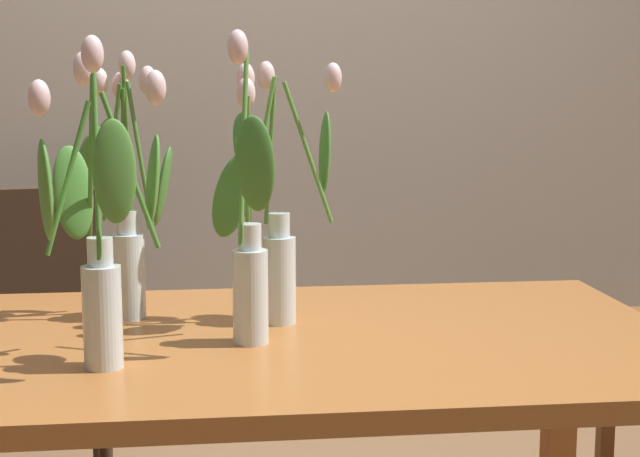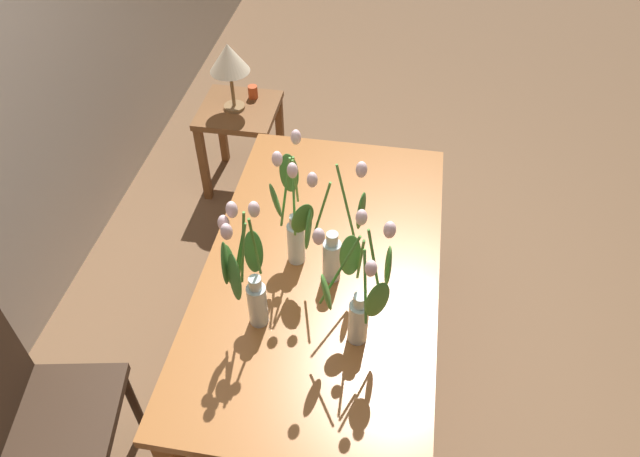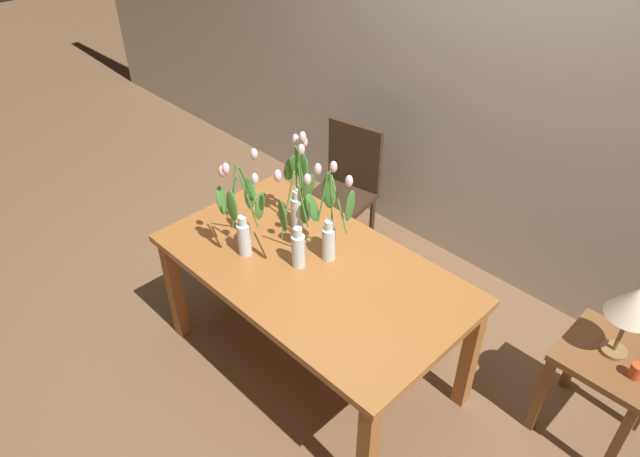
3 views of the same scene
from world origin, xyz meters
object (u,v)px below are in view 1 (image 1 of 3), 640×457
(tulip_vase_2, at_px, (125,211))
(dining_chair, at_px, (36,331))
(tulip_vase_1, at_px, (248,249))
(tulip_vase_0, at_px, (99,238))
(dining_table, at_px, (276,381))
(tulip_vase_3, at_px, (278,221))

(tulip_vase_2, height_order, dining_chair, tulip_vase_2)
(tulip_vase_1, bearing_deg, tulip_vase_0, -154.29)
(tulip_vase_1, xyz_separation_m, tulip_vase_2, (-0.25, 0.25, 0.04))
(dining_table, relative_size, tulip_vase_0, 2.83)
(tulip_vase_1, relative_size, dining_chair, 0.63)
(tulip_vase_2, relative_size, dining_chair, 0.60)
(tulip_vase_0, distance_m, tulip_vase_2, 0.37)
(dining_chair, bearing_deg, tulip_vase_0, -73.73)
(tulip_vase_2, bearing_deg, dining_chair, 114.41)
(tulip_vase_0, height_order, tulip_vase_3, tulip_vase_0)
(tulip_vase_0, bearing_deg, tulip_vase_2, 88.45)
(tulip_vase_2, bearing_deg, tulip_vase_3, -15.98)
(dining_chair, bearing_deg, dining_table, -55.78)
(dining_table, distance_m, dining_chair, 1.14)
(tulip_vase_3, bearing_deg, tulip_vase_0, -139.17)
(dining_table, height_order, tulip_vase_2, tulip_vase_2)
(dining_table, xyz_separation_m, tulip_vase_0, (-0.31, -0.17, 0.32))
(tulip_vase_0, distance_m, dining_chair, 1.23)
(tulip_vase_0, relative_size, tulip_vase_3, 1.05)
(dining_chair, bearing_deg, tulip_vase_1, -59.36)
(tulip_vase_0, xyz_separation_m, tulip_vase_1, (0.26, 0.12, -0.05))
(tulip_vase_0, bearing_deg, dining_table, 28.77)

